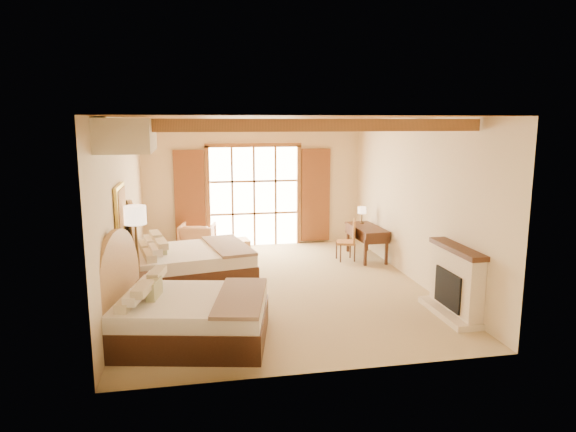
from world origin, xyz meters
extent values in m
plane|color=tan|center=(0.00, 0.00, 0.00)|extent=(7.00, 7.00, 0.00)
plane|color=beige|center=(0.00, 3.50, 1.60)|extent=(5.50, 0.00, 5.50)
plane|color=beige|center=(-2.75, 0.00, 1.60)|extent=(0.00, 7.00, 7.00)
plane|color=beige|center=(2.75, 0.00, 1.60)|extent=(0.00, 7.00, 7.00)
plane|color=#B97837|center=(0.00, 0.00, 3.20)|extent=(7.00, 7.00, 0.00)
cube|color=white|center=(0.00, 3.46, 1.25)|extent=(2.20, 0.02, 2.50)
cube|color=brown|center=(-1.60, 3.43, 1.25)|extent=(0.75, 0.06, 2.40)
cube|color=brown|center=(1.60, 3.43, 1.25)|extent=(0.75, 0.06, 2.40)
cube|color=beige|center=(2.62, -2.00, 0.55)|extent=(0.25, 1.30, 1.10)
cube|color=black|center=(2.55, -2.00, 0.45)|extent=(0.18, 0.80, 0.60)
cube|color=beige|center=(2.53, -2.00, 0.05)|extent=(0.45, 1.40, 0.10)
cube|color=#42281A|center=(2.61, -2.00, 1.12)|extent=(0.30, 1.40, 0.08)
cube|color=#E2C951|center=(-2.71, -0.75, 1.75)|extent=(0.05, 0.95, 0.75)
cube|color=gold|center=(-2.68, -0.75, 1.75)|extent=(0.02, 0.82, 0.62)
cube|color=beige|center=(-2.40, -2.00, 2.95)|extent=(0.70, 1.40, 0.45)
cube|color=#42281A|center=(-1.64, -2.21, 0.21)|extent=(2.45, 2.04, 0.42)
cube|color=white|center=(-1.64, -2.21, 0.54)|extent=(2.40, 2.00, 0.23)
cube|color=#876E5A|center=(-0.91, -2.21, 0.66)|extent=(0.98, 1.76, 0.05)
cube|color=tan|center=(-2.14, -2.21, 0.78)|extent=(0.22, 0.46, 0.25)
cube|color=#42281A|center=(-1.63, 0.48, 0.22)|extent=(2.56, 2.12, 0.44)
cube|color=white|center=(-1.63, 0.48, 0.56)|extent=(2.51, 2.08, 0.24)
cube|color=#876E5A|center=(-0.86, 0.48, 0.70)|extent=(1.01, 1.85, 0.06)
cube|color=tan|center=(-2.16, 0.48, 0.82)|extent=(0.22, 0.48, 0.27)
cube|color=#42281A|center=(-2.45, -1.08, 0.33)|extent=(0.64, 0.64, 0.67)
cylinder|color=#3E2E18|center=(-2.50, -0.60, 0.02)|extent=(0.25, 0.25, 0.03)
cylinder|color=#3E2E18|center=(-2.50, -0.60, 0.77)|extent=(0.04, 0.04, 1.49)
cylinder|color=#FFDFBB|center=(-2.50, -0.60, 1.59)|extent=(0.37, 0.37, 0.31)
imported|color=tan|center=(-1.45, 2.80, 0.37)|extent=(0.94, 0.95, 0.74)
cube|color=tan|center=(-0.51, 2.55, 0.18)|extent=(0.57, 0.57, 0.37)
cube|color=#42281A|center=(2.40, 1.71, 0.71)|extent=(0.65, 1.39, 0.05)
cube|color=#42281A|center=(2.40, 1.71, 0.59)|extent=(0.62, 1.35, 0.22)
cube|color=#B46D3B|center=(1.86, 1.59, 0.41)|extent=(0.51, 0.51, 0.06)
cube|color=#B46D3B|center=(2.04, 1.59, 0.69)|extent=(0.16, 0.41, 0.50)
cylinder|color=#3E2E18|center=(2.42, 2.13, 0.75)|extent=(0.12, 0.12, 0.02)
cylinder|color=#3E2E18|center=(2.42, 2.13, 0.89)|extent=(0.02, 0.02, 0.27)
cylinder|color=#FFDFBB|center=(2.42, 2.13, 1.05)|extent=(0.20, 0.20, 0.16)
camera|label=1|loc=(-1.57, -9.35, 3.13)|focal=32.00mm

